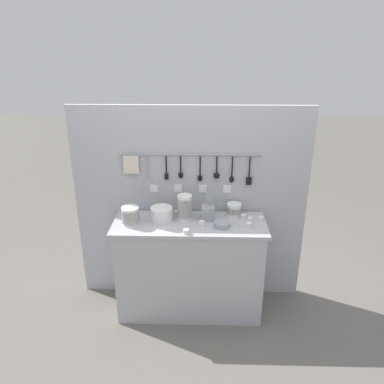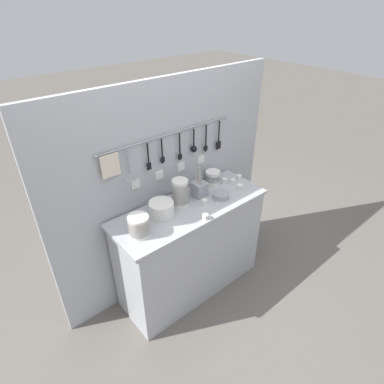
{
  "view_description": "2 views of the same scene",
  "coord_description": "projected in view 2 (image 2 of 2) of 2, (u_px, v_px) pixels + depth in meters",
  "views": [
    {
      "loc": [
        0.1,
        -2.89,
        2.36
      ],
      "look_at": [
        0.02,
        -0.02,
        1.2
      ],
      "focal_mm": 35.0,
      "sensor_mm": 36.0,
      "label": 1
    },
    {
      "loc": [
        -1.35,
        -1.63,
        2.37
      ],
      "look_at": [
        0.0,
        -0.02,
        1.04
      ],
      "focal_mm": 30.0,
      "sensor_mm": 36.0,
      "label": 2
    }
  ],
  "objects": [
    {
      "name": "cup_centre",
      "position": [
        233.0,
        181.0,
        2.87
      ],
      "size": [
        0.05,
        0.05,
        0.04
      ],
      "color": "silver",
      "rests_on": "counter"
    },
    {
      "name": "steel_mixing_bowl",
      "position": [
        221.0,
        195.0,
        2.67
      ],
      "size": [
        0.13,
        0.13,
        0.04
      ],
      "color": "#93969E",
      "rests_on": "counter"
    },
    {
      "name": "cup_front_right",
      "position": [
        240.0,
        187.0,
        2.79
      ],
      "size": [
        0.05,
        0.05,
        0.04
      ],
      "color": "silver",
      "rests_on": "counter"
    },
    {
      "name": "cup_back_left",
      "position": [
        225.0,
        181.0,
        2.88
      ],
      "size": [
        0.05,
        0.05,
        0.04
      ],
      "color": "silver",
      "rests_on": "counter"
    },
    {
      "name": "cup_back_right",
      "position": [
        239.0,
        177.0,
        2.93
      ],
      "size": [
        0.05,
        0.05,
        0.04
      ],
      "color": "silver",
      "rests_on": "counter"
    },
    {
      "name": "cup_edge_near",
      "position": [
        167.0,
        201.0,
        2.6
      ],
      "size": [
        0.05,
        0.05,
        0.04
      ],
      "color": "silver",
      "rests_on": "counter"
    },
    {
      "name": "bowl_stack_back_corner",
      "position": [
        180.0,
        193.0,
        2.53
      ],
      "size": [
        0.13,
        0.13,
        0.23
      ],
      "color": "silver",
      "rests_on": "counter"
    },
    {
      "name": "cup_beside_plates",
      "position": [
        204.0,
        202.0,
        2.59
      ],
      "size": [
        0.05,
        0.05,
        0.04
      ],
      "color": "silver",
      "rests_on": "counter"
    },
    {
      "name": "ground_plane",
      "position": [
        191.0,
        284.0,
        3.05
      ],
      "size": [
        20.0,
        20.0,
        0.0
      ],
      "primitive_type": "plane",
      "color": "#666059"
    },
    {
      "name": "back_wall",
      "position": [
        169.0,
        189.0,
        2.74
      ],
      "size": [
        2.13,
        0.11,
        1.87
      ],
      "color": "#A8AAB2",
      "rests_on": "ground"
    },
    {
      "name": "bowl_stack_wide_centre",
      "position": [
        213.0,
        177.0,
        2.86
      ],
      "size": [
        0.13,
        0.13,
        0.11
      ],
      "color": "silver",
      "rests_on": "counter"
    },
    {
      "name": "cup_mid_row",
      "position": [
        205.0,
        217.0,
        2.42
      ],
      "size": [
        0.05,
        0.05,
        0.04
      ],
      "color": "silver",
      "rests_on": "counter"
    },
    {
      "name": "counter",
      "position": [
        191.0,
        248.0,
        2.81
      ],
      "size": [
        1.33,
        0.49,
        0.9
      ],
      "color": "#ADAFB5",
      "rests_on": "ground"
    },
    {
      "name": "plate_stack",
      "position": [
        161.0,
        209.0,
        2.44
      ],
      "size": [
        0.19,
        0.19,
        0.12
      ],
      "color": "silver",
      "rests_on": "counter"
    },
    {
      "name": "cutlery_caddy",
      "position": [
        199.0,
        189.0,
        2.67
      ],
      "size": [
        0.11,
        0.11,
        0.27
      ],
      "color": "#93969E",
      "rests_on": "counter"
    },
    {
      "name": "bowl_stack_short_front",
      "position": [
        139.0,
        226.0,
        2.23
      ],
      "size": [
        0.15,
        0.15,
        0.16
      ],
      "color": "silver",
      "rests_on": "counter"
    }
  ]
}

